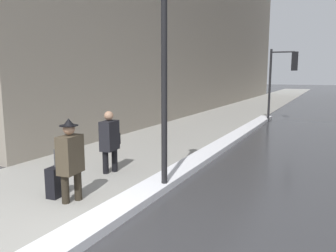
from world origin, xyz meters
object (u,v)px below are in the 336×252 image
(pedestrian_in_glasses, at_px, (70,157))
(pedestrian_with_shoulder_bag, at_px, (110,139))
(rolling_suitcase, at_px, (56,182))
(lamp_post, at_px, (164,56))
(traffic_light_near, at_px, (285,70))

(pedestrian_in_glasses, height_order, pedestrian_with_shoulder_bag, pedestrian_in_glasses)
(pedestrian_in_glasses, relative_size, rolling_suitcase, 1.66)
(lamp_post, xyz_separation_m, pedestrian_in_glasses, (-1.24, -1.34, -1.84))
(lamp_post, bearing_deg, pedestrian_with_shoulder_bag, 164.19)
(lamp_post, relative_size, rolling_suitcase, 4.70)
(traffic_light_near, bearing_deg, rolling_suitcase, -107.57)
(pedestrian_in_glasses, height_order, rolling_suitcase, pedestrian_in_glasses)
(traffic_light_near, bearing_deg, pedestrian_in_glasses, -105.58)
(lamp_post, relative_size, pedestrian_with_shoulder_bag, 2.97)
(lamp_post, height_order, rolling_suitcase, lamp_post)
(pedestrian_in_glasses, distance_m, rolling_suitcase, 0.72)
(traffic_light_near, height_order, pedestrian_with_shoulder_bag, traffic_light_near)
(pedestrian_in_glasses, distance_m, pedestrian_with_shoulder_bag, 1.89)
(pedestrian_in_glasses, bearing_deg, traffic_light_near, 164.37)
(traffic_light_near, height_order, rolling_suitcase, traffic_light_near)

